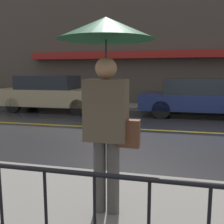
% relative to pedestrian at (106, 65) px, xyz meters
% --- Properties ---
extents(ground_plane, '(80.00, 80.00, 0.00)m').
position_rel_pedestrian_xyz_m(ground_plane, '(1.52, 5.10, -1.81)').
color(ground_plane, '#262628').
extents(sidewalk_far, '(28.00, 1.91, 0.14)m').
position_rel_pedestrian_xyz_m(sidewalk_far, '(1.52, 9.94, -1.74)').
color(sidewalk_far, slate).
rests_on(sidewalk_far, ground_plane).
extents(lane_marking, '(25.20, 0.12, 0.01)m').
position_rel_pedestrian_xyz_m(lane_marking, '(1.52, 5.10, -1.81)').
color(lane_marking, gold).
rests_on(lane_marking, ground_plane).
extents(building_storefront, '(28.00, 0.85, 6.65)m').
position_rel_pedestrian_xyz_m(building_storefront, '(1.52, 11.02, 1.47)').
color(building_storefront, '#4C4238').
rests_on(building_storefront, ground_plane).
extents(pedestrian, '(1.02, 1.02, 2.16)m').
position_rel_pedestrian_xyz_m(pedestrian, '(0.00, 0.00, 0.00)').
color(pedestrian, '#4C4742').
rests_on(pedestrian, sidewalk_near).
extents(car_tan, '(4.80, 1.73, 1.59)m').
position_rel_pedestrian_xyz_m(car_tan, '(-4.65, 7.99, -1.01)').
color(car_tan, tan).
rests_on(car_tan, ground_plane).
extents(car_navy, '(4.57, 1.82, 1.50)m').
position_rel_pedestrian_xyz_m(car_navy, '(1.59, 7.99, -1.05)').
color(car_navy, '#19234C').
rests_on(car_navy, ground_plane).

